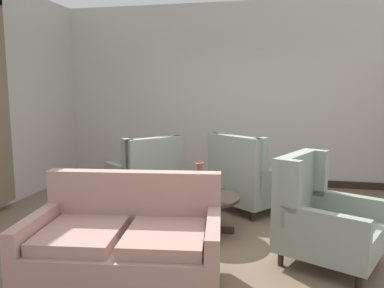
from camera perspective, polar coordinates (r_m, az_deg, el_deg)
The scene contains 11 objects.
ground at distance 4.31m, azimuth 3.40°, elevation -14.71°, with size 8.96×8.96×0.00m, color brown.
wall_back at distance 6.80m, azimuth 7.06°, elevation 7.34°, with size 6.56×0.08×3.16m, color #BCB7AD.
wall_left at distance 6.09m, azimuth -26.59°, elevation 6.44°, with size 0.08×3.99×3.16m, color #BCB7AD.
baseboard_back at distance 6.94m, azimuth 6.80°, elevation -5.33°, with size 6.40×0.03×0.12m, color black.
coffee_table at distance 4.51m, azimuth 1.81°, elevation -8.80°, with size 0.84×0.84×0.44m.
porcelain_vase at distance 4.49m, azimuth 1.15°, elevation -5.60°, with size 0.15×0.15×0.39m.
settee at distance 3.38m, azimuth -9.87°, elevation -14.25°, with size 1.70×1.11×0.93m.
armchair_near_sideboard at distance 5.51m, azimuth -6.77°, elevation -4.89°, with size 1.17×1.18×1.03m.
armchair_beside_settee at distance 5.35m, azimuth 8.38°, elevation -5.28°, with size 1.24×1.25×1.07m.
armchair_near_window at distance 3.97m, azimuth 18.78°, elevation -10.51°, with size 1.14×1.11×1.05m.
side_table at distance 4.76m, azimuth 16.53°, elevation -7.45°, with size 0.49×0.49×0.70m.
Camera 1 is at (0.57, -3.93, 1.68)m, focal length 35.58 mm.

